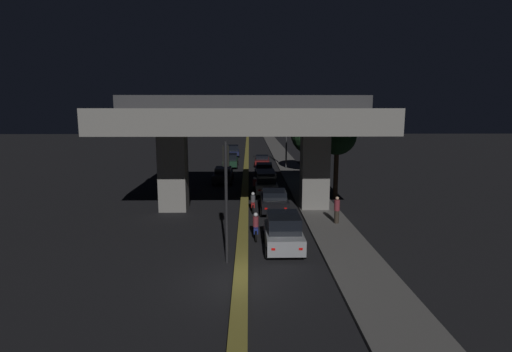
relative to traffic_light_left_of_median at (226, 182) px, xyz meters
name	(u,v)px	position (x,y,z in m)	size (l,w,h in m)	color
ground_plane	(241,284)	(0.70, -2.43, -3.90)	(200.00, 200.00, 0.00)	black
median_divider	(246,164)	(0.70, 32.57, -3.71)	(0.60, 126.00, 0.39)	olive
sidewalk_right	(294,174)	(6.08, 25.57, -3.83)	(2.78, 126.00, 0.14)	#5B5956
elevated_overpass	(244,124)	(0.70, 10.01, 2.26)	(17.89, 12.25, 8.15)	gray
traffic_light_left_of_median	(226,182)	(0.00, 0.00, 0.00)	(0.30, 0.49, 5.76)	black
street_lamp	(283,128)	(5.15, 29.59, 1.08)	(2.73, 0.32, 8.39)	#2D2D30
car_silver_lead	(283,232)	(2.82, 1.68, -2.97)	(2.03, 3.94, 1.87)	gray
car_black_second	(274,201)	(2.81, 9.25, -3.07)	(2.00, 4.00, 1.59)	black
car_silver_third	(266,182)	(2.49, 15.56, -2.90)	(2.00, 4.16, 1.93)	gray
car_dark_blue_fourth	(264,170)	(2.64, 23.54, -3.10)	(2.06, 4.83, 1.55)	#141938
car_dark_red_fifth	(262,160)	(2.72, 32.41, -3.20)	(2.04, 4.61, 1.36)	#591414
car_black_lead_oncoming	(223,175)	(-1.52, 20.94, -3.14)	(1.95, 4.76, 1.46)	black
car_dark_green_second_oncoming	(231,160)	(-1.27, 31.35, -3.05)	(1.91, 4.54, 1.66)	black
car_dark_blue_third_oncoming	(233,151)	(-1.39, 42.83, -3.03)	(2.07, 4.67, 1.69)	#141938
motorcycle_blue_filtering_near	(256,228)	(1.43, 3.49, -3.27)	(0.32, 1.93, 1.49)	black
motorcycle_red_filtering_mid	(253,203)	(1.33, 9.46, -3.31)	(0.32, 1.93, 1.40)	black
motorcycle_black_filtering_far	(255,186)	(1.52, 15.57, -3.28)	(0.34, 1.84, 1.47)	black
pedestrian_on_sidewalk	(337,210)	(6.53, 5.93, -2.91)	(0.35, 0.35, 1.71)	#2D261E
roadside_tree_kerbside_near	(337,136)	(8.08, 13.56, 1.14)	(3.07, 3.07, 6.64)	#38281C
roadside_tree_kerbside_mid	(312,133)	(8.00, 25.52, 0.64)	(4.76, 4.76, 6.93)	#2D2116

